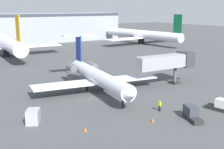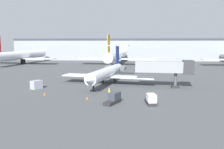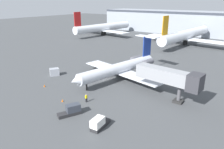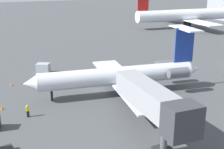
{
  "view_description": "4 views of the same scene",
  "coord_description": "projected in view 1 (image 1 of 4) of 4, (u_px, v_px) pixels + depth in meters",
  "views": [
    {
      "loc": [
        -26.91,
        -44.09,
        15.55
      ],
      "look_at": [
        3.95,
        0.13,
        3.53
      ],
      "focal_mm": 48.29,
      "sensor_mm": 36.0,
      "label": 1
    },
    {
      "loc": [
        9.18,
        -58.5,
        10.73
      ],
      "look_at": [
        3.59,
        -0.34,
        2.81
      ],
      "focal_mm": 38.31,
      "sensor_mm": 36.0,
      "label": 2
    },
    {
      "loc": [
        31.01,
        -39.44,
        19.17
      ],
      "look_at": [
        2.26,
        -1.29,
        2.27
      ],
      "focal_mm": 33.98,
      "sensor_mm": 36.0,
      "label": 3
    },
    {
      "loc": [
        40.68,
        -18.02,
        17.14
      ],
      "look_at": [
        3.87,
        -0.04,
        3.95
      ],
      "focal_mm": 48.11,
      "sensor_mm": 36.0,
      "label": 4
    }
  ],
  "objects": [
    {
      "name": "ground_plane",
      "position": [
        94.0,
        97.0,
        53.71
      ],
      "size": [
        400.0,
        400.0,
        0.1
      ],
      "primitive_type": "cube",
      "color": "#424447"
    },
    {
      "name": "regional_jet",
      "position": [
        97.0,
        76.0,
        56.4
      ],
      "size": [
        24.67,
        28.1,
        9.81
      ],
      "color": "silver",
      "rests_on": "ground_plane"
    },
    {
      "name": "jet_bridge",
      "position": [
        169.0,
        62.0,
        61.08
      ],
      "size": [
        13.59,
        3.85,
        6.52
      ],
      "color": "gray",
      "rests_on": "ground_plane"
    },
    {
      "name": "ground_crew_marshaller",
      "position": [
        160.0,
        106.0,
        46.02
      ],
      "size": [
        0.26,
        0.4,
        1.69
      ],
      "color": "black",
      "rests_on": "ground_plane"
    },
    {
      "name": "baggage_tug_lead",
      "position": [
        192.0,
        114.0,
        42.64
      ],
      "size": [
        2.93,
        4.22,
        1.9
      ],
      "color": "#262628",
      "rests_on": "ground_plane"
    },
    {
      "name": "baggage_tug_trailing",
      "position": [
        222.0,
        106.0,
        46.09
      ],
      "size": [
        1.89,
        4.14,
        1.9
      ],
      "color": "#262628",
      "rests_on": "ground_plane"
    },
    {
      "name": "cargo_container_uld",
      "position": [
        33.0,
        116.0,
        41.2
      ],
      "size": [
        2.65,
        2.89,
        1.94
      ],
      "color": "#999EA8",
      "rests_on": "ground_plane"
    },
    {
      "name": "traffic_cone_near",
      "position": [
        85.0,
        129.0,
        38.6
      ],
      "size": [
        0.36,
        0.36,
        0.55
      ],
      "color": "orange",
      "rests_on": "ground_plane"
    },
    {
      "name": "traffic_cone_mid",
      "position": [
        153.0,
        120.0,
        41.74
      ],
      "size": [
        0.36,
        0.36,
        0.55
      ],
      "color": "orange",
      "rests_on": "ground_plane"
    },
    {
      "name": "parked_airliner_west_mid",
      "position": [
        5.0,
        43.0,
        97.45
      ],
      "size": [
        36.5,
        43.18,
        13.66
      ],
      "color": "silver",
      "rests_on": "ground_plane"
    },
    {
      "name": "parked_airliner_centre",
      "position": [
        142.0,
        35.0,
        130.26
      ],
      "size": [
        37.13,
        44.03,
        13.02
      ],
      "color": "silver",
      "rests_on": "ground_plane"
    }
  ]
}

